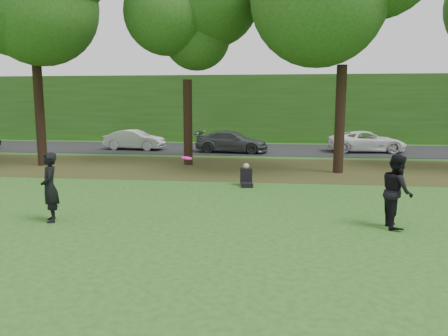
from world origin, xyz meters
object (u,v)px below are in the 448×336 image
(player_right, at_px, (397,191))
(frisbee, at_px, (187,158))
(seated_person, at_px, (246,177))
(player_left, at_px, (50,187))

(player_right, relative_size, frisbee, 4.89)
(frisbee, bearing_deg, seated_person, 77.90)
(seated_person, bearing_deg, player_right, -60.09)
(player_left, distance_m, frisbee, 3.68)
(player_left, relative_size, frisbee, 4.81)
(player_left, distance_m, seated_person, 7.23)
(player_left, xyz_separation_m, player_right, (8.79, 0.54, 0.01))
(player_left, height_order, seated_person, player_left)
(player_right, bearing_deg, player_left, 92.57)
(frisbee, relative_size, seated_person, 0.45)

